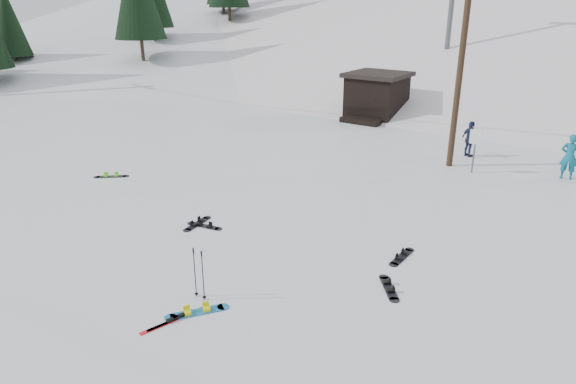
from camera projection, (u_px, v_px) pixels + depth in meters
The scene contains 17 objects.
ground at pixel (185, 289), 12.94m from camera, with size 200.00×200.00×0.00m, color white.
ski_slope at pixel (540, 173), 59.22m from camera, with size 60.00×75.00×45.00m, color white.
ridge_left at pixel (257, 133), 72.94m from camera, with size 34.00×85.00×38.00m, color white.
treeline_left at pixel (227, 60), 61.86m from camera, with size 20.00×64.00×10.00m, color black, non-canonical shape.
utility_pole at pixel (462, 56), 20.91m from camera, with size 2.00×0.26×9.00m.
trail_sign at pixel (475, 143), 21.20m from camera, with size 0.50×0.09×1.85m.
lift_hut at pixel (376, 96), 31.16m from camera, with size 3.40×4.10×2.75m.
hero_snowboard at pixel (197, 312), 11.97m from camera, with size 0.98×1.31×0.11m.
hero_skis at pixel (176, 319), 11.70m from camera, with size 0.55×1.71×0.09m.
ski_poles at pixel (199, 273), 12.34m from camera, with size 0.36×0.10×1.32m.
board_scatter_a at pixel (205, 226), 16.52m from camera, with size 1.28×0.42×0.09m.
board_scatter_b at pixel (197, 223), 16.69m from camera, with size 0.43×1.35×0.10m.
board_scatter_c at pixel (111, 176), 21.12m from camera, with size 1.15×1.04×0.10m.
board_scatter_d at pixel (389, 288), 12.97m from camera, with size 0.94×1.11×0.09m.
board_scatter_f at pixel (402, 256), 14.54m from camera, with size 0.26×1.36×0.10m.
skier_teal at pixel (569, 157), 20.61m from camera, with size 0.68×0.45×1.86m, color #0C6980.
skier_navy at pixel (470, 139), 23.57m from camera, with size 0.98×0.41×1.67m, color #1C2647.
Camera 1 is at (8.61, -7.68, 6.87)m, focal length 32.00 mm.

